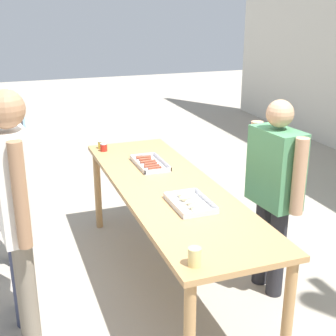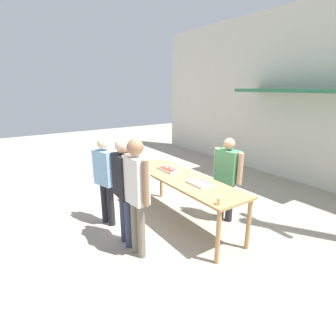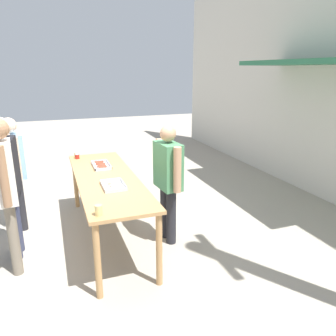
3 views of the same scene
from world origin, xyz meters
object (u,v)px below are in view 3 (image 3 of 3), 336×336
object	(u,v)px
beer_cup	(99,210)
person_server_behind_table	(168,175)
person_customer_holding_hotdog	(14,165)
condiment_jar_mustard	(77,155)
food_tray_buns	(113,185)
condiment_jar_ketchup	(77,156)
food_tray_sausages	(101,165)
person_customer_waiting_in_line	(7,177)
person_customer_with_cup	(5,182)

from	to	relation	value
beer_cup	person_server_behind_table	distance (m)	1.33
person_server_behind_table	person_customer_holding_hotdog	size ratio (longest dim) A/B	0.97
condiment_jar_mustard	beer_cup	bearing A→B (deg)	0.08
food_tray_buns	beer_cup	xyz separation A→B (m)	(0.77, -0.29, 0.03)
condiment_jar_mustard	beer_cup	xyz separation A→B (m)	(2.38, 0.00, 0.02)
condiment_jar_ketchup	beer_cup	distance (m)	2.28
food_tray_sausages	food_tray_buns	distance (m)	0.94
beer_cup	person_customer_waiting_in_line	bearing A→B (deg)	-141.12
beer_cup	person_customer_holding_hotdog	xyz separation A→B (m)	(-1.94, -0.91, 0.03)
person_customer_with_cup	person_customer_waiting_in_line	size ratio (longest dim) A/B	1.03
person_server_behind_table	person_customer_with_cup	bearing A→B (deg)	-93.39
person_server_behind_table	person_customer_with_cup	xyz separation A→B (m)	(0.07, -1.93, 0.15)
condiment_jar_mustard	person_server_behind_table	xyz separation A→B (m)	(1.54, 1.04, 0.01)
person_customer_with_cup	food_tray_sausages	bearing A→B (deg)	-57.44
condiment_jar_mustard	person_customer_waiting_in_line	world-z (taller)	person_customer_waiting_in_line
person_customer_holding_hotdog	person_customer_waiting_in_line	bearing A→B (deg)	162.96
condiment_jar_mustard	person_customer_holding_hotdog	size ratio (longest dim) A/B	0.05
food_tray_sausages	person_customer_waiting_in_line	xyz separation A→B (m)	(0.59, -1.20, 0.14)
person_server_behind_table	person_customer_holding_hotdog	xyz separation A→B (m)	(-1.10, -1.94, 0.04)
food_tray_buns	condiment_jar_mustard	xyz separation A→B (m)	(-1.61, -0.30, 0.02)
beer_cup	person_customer_holding_hotdog	distance (m)	2.14
person_customer_holding_hotdog	person_customer_with_cup	xyz separation A→B (m)	(1.17, 0.02, 0.12)
beer_cup	person_customer_with_cup	world-z (taller)	person_customer_with_cup
food_tray_buns	person_customer_holding_hotdog	distance (m)	1.68
food_tray_sausages	person_customer_with_cup	xyz separation A→B (m)	(0.95, -1.18, 0.19)
beer_cup	food_tray_buns	bearing A→B (deg)	159.16
condiment_jar_mustard	person_customer_with_cup	distance (m)	1.85
person_customer_with_cup	person_customer_waiting_in_line	xyz separation A→B (m)	(-0.36, -0.02, -0.05)
condiment_jar_mustard	person_server_behind_table	distance (m)	1.86
food_tray_sausages	condiment_jar_ketchup	xyz separation A→B (m)	(-0.57, -0.29, 0.03)
person_server_behind_table	person_customer_holding_hotdog	bearing A→B (deg)	-125.00
person_customer_with_cup	person_customer_waiting_in_line	world-z (taller)	person_customer_with_cup
person_server_behind_table	person_customer_waiting_in_line	bearing A→B (deg)	-104.08
food_tray_buns	person_customer_waiting_in_line	bearing A→B (deg)	-106.62
food_tray_buns	person_customer_holding_hotdog	world-z (taller)	person_customer_holding_hotdog
person_server_behind_table	person_customer_waiting_in_line	size ratio (longest dim) A/B	0.91
person_server_behind_table	person_customer_waiting_in_line	distance (m)	1.97
person_customer_waiting_in_line	person_server_behind_table	bearing A→B (deg)	-95.30
food_tray_sausages	food_tray_buns	bearing A→B (deg)	0.06
condiment_jar_ketchup	person_customer_holding_hotdog	distance (m)	0.97
beer_cup	person_customer_with_cup	bearing A→B (deg)	-130.62
food_tray_buns	condiment_jar_mustard	size ratio (longest dim) A/B	5.27
condiment_jar_ketchup	person_customer_with_cup	distance (m)	1.76
food_tray_buns	condiment_jar_mustard	distance (m)	1.63
food_tray_sausages	person_customer_waiting_in_line	bearing A→B (deg)	-64.07
condiment_jar_ketchup	person_customer_with_cup	bearing A→B (deg)	-30.43
food_tray_sausages	beer_cup	distance (m)	1.74
condiment_jar_mustard	condiment_jar_ketchup	world-z (taller)	same
beer_cup	person_server_behind_table	size ratio (longest dim) A/B	0.07
food_tray_buns	person_server_behind_table	world-z (taller)	person_server_behind_table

